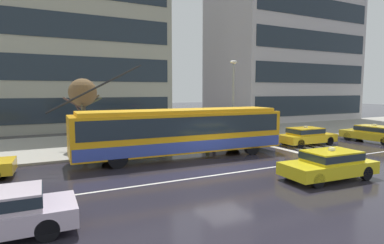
{
  "coord_description": "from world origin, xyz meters",
  "views": [
    {
      "loc": [
        -8.65,
        -13.51,
        3.94
      ],
      "look_at": [
        -0.25,
        3.24,
        2.06
      ],
      "focal_mm": 29.38,
      "sensor_mm": 36.0,
      "label": 1
    }
  ],
  "objects_px": {
    "pedestrian_approaching_curb": "(215,119)",
    "taxi_oncoming_near": "(329,163)",
    "street_tree_bare": "(83,94)",
    "pedestrian_walking_past": "(97,136)",
    "taxi_cross_traffic": "(373,133)",
    "bus_shelter": "(137,120)",
    "taxi_ahead_of_bus": "(306,135)",
    "trolleybus": "(182,131)",
    "pedestrian_waiting_by_pole": "(208,131)",
    "street_lamp": "(233,94)",
    "pedestrian_at_shelter": "(112,127)"
  },
  "relations": [
    {
      "from": "pedestrian_approaching_curb",
      "to": "taxi_oncoming_near",
      "type": "bearing_deg",
      "value": -92.55
    },
    {
      "from": "street_tree_bare",
      "to": "pedestrian_approaching_curb",
      "type": "bearing_deg",
      "value": -7.0
    },
    {
      "from": "pedestrian_walking_past",
      "to": "street_tree_bare",
      "type": "relative_size",
      "value": 0.35
    },
    {
      "from": "taxi_cross_traffic",
      "to": "bus_shelter",
      "type": "xyz_separation_m",
      "value": [
        -16.98,
        5.39,
        1.25
      ]
    },
    {
      "from": "taxi_ahead_of_bus",
      "to": "pedestrian_walking_past",
      "type": "xyz_separation_m",
      "value": [
        -14.11,
        3.69,
        0.38
      ]
    },
    {
      "from": "street_tree_bare",
      "to": "taxi_oncoming_near",
      "type": "bearing_deg",
      "value": -53.46
    },
    {
      "from": "trolleybus",
      "to": "taxi_ahead_of_bus",
      "type": "bearing_deg",
      "value": -1.33
    },
    {
      "from": "taxi_oncoming_near",
      "to": "pedestrian_walking_past",
      "type": "bearing_deg",
      "value": 127.9
    },
    {
      "from": "pedestrian_waiting_by_pole",
      "to": "street_lamp",
      "type": "distance_m",
      "value": 3.31
    },
    {
      "from": "trolleybus",
      "to": "taxi_oncoming_near",
      "type": "relative_size",
      "value": 3.08
    },
    {
      "from": "trolleybus",
      "to": "pedestrian_at_shelter",
      "type": "distance_m",
      "value": 4.88
    },
    {
      "from": "taxi_cross_traffic",
      "to": "pedestrian_waiting_by_pole",
      "type": "distance_m",
      "value": 12.89
    },
    {
      "from": "pedestrian_walking_past",
      "to": "pedestrian_at_shelter",
      "type": "bearing_deg",
      "value": 7.27
    },
    {
      "from": "pedestrian_walking_past",
      "to": "street_lamp",
      "type": "height_order",
      "value": "street_lamp"
    },
    {
      "from": "pedestrian_walking_past",
      "to": "street_lamp",
      "type": "bearing_deg",
      "value": -6.55
    },
    {
      "from": "trolleybus",
      "to": "taxi_cross_traffic",
      "type": "distance_m",
      "value": 15.47
    },
    {
      "from": "pedestrian_waiting_by_pole",
      "to": "street_lamp",
      "type": "bearing_deg",
      "value": -3.05
    },
    {
      "from": "bus_shelter",
      "to": "pedestrian_approaching_curb",
      "type": "bearing_deg",
      "value": -1.57
    },
    {
      "from": "pedestrian_approaching_curb",
      "to": "street_lamp",
      "type": "distance_m",
      "value": 2.43
    },
    {
      "from": "taxi_cross_traffic",
      "to": "pedestrian_at_shelter",
      "type": "relative_size",
      "value": 2.35
    },
    {
      "from": "taxi_oncoming_near",
      "to": "pedestrian_approaching_curb",
      "type": "distance_m",
      "value": 10.83
    },
    {
      "from": "trolleybus",
      "to": "pedestrian_at_shelter",
      "type": "bearing_deg",
      "value": 132.71
    },
    {
      "from": "taxi_oncoming_near",
      "to": "taxi_ahead_of_bus",
      "type": "distance_m",
      "value": 9.05
    },
    {
      "from": "pedestrian_walking_past",
      "to": "street_lamp",
      "type": "relative_size",
      "value": 0.27
    },
    {
      "from": "bus_shelter",
      "to": "taxi_cross_traffic",
      "type": "bearing_deg",
      "value": -17.62
    },
    {
      "from": "taxi_ahead_of_bus",
      "to": "pedestrian_walking_past",
      "type": "height_order",
      "value": "pedestrian_walking_past"
    },
    {
      "from": "bus_shelter",
      "to": "pedestrian_walking_past",
      "type": "bearing_deg",
      "value": -172.52
    },
    {
      "from": "taxi_ahead_of_bus",
      "to": "street_lamp",
      "type": "bearing_deg",
      "value": 150.7
    },
    {
      "from": "pedestrian_walking_past",
      "to": "pedestrian_waiting_by_pole",
      "type": "relative_size",
      "value": 0.97
    },
    {
      "from": "taxi_cross_traffic",
      "to": "taxi_ahead_of_bus",
      "type": "xyz_separation_m",
      "value": [
        -5.54,
        1.35,
        -0.0
      ]
    },
    {
      "from": "pedestrian_at_shelter",
      "to": "pedestrian_approaching_curb",
      "type": "height_order",
      "value": "pedestrian_approaching_curb"
    },
    {
      "from": "pedestrian_waiting_by_pole",
      "to": "street_lamp",
      "type": "xyz_separation_m",
      "value": [
        2.05,
        -0.11,
        2.59
      ]
    },
    {
      "from": "taxi_ahead_of_bus",
      "to": "pedestrian_walking_past",
      "type": "distance_m",
      "value": 14.59
    },
    {
      "from": "taxi_ahead_of_bus",
      "to": "street_tree_bare",
      "type": "relative_size",
      "value": 0.93
    },
    {
      "from": "taxi_cross_traffic",
      "to": "street_tree_bare",
      "type": "height_order",
      "value": "street_tree_bare"
    },
    {
      "from": "taxi_oncoming_near",
      "to": "pedestrian_at_shelter",
      "type": "xyz_separation_m",
      "value": [
        -7.26,
        10.7,
        0.92
      ]
    },
    {
      "from": "taxi_cross_traffic",
      "to": "pedestrian_approaching_curb",
      "type": "relative_size",
      "value": 2.23
    },
    {
      "from": "bus_shelter",
      "to": "pedestrian_waiting_by_pole",
      "type": "relative_size",
      "value": 2.16
    },
    {
      "from": "taxi_oncoming_near",
      "to": "taxi_ahead_of_bus",
      "type": "height_order",
      "value": "same"
    },
    {
      "from": "taxi_cross_traffic",
      "to": "pedestrian_approaching_curb",
      "type": "bearing_deg",
      "value": 154.46
    },
    {
      "from": "taxi_cross_traffic",
      "to": "pedestrian_walking_past",
      "type": "bearing_deg",
      "value": 165.61
    },
    {
      "from": "taxi_oncoming_near",
      "to": "pedestrian_approaching_curb",
      "type": "xyz_separation_m",
      "value": [
        0.48,
        10.76,
        1.08
      ]
    },
    {
      "from": "taxi_cross_traffic",
      "to": "pedestrian_waiting_by_pole",
      "type": "xyz_separation_m",
      "value": [
        -12.23,
        4.06,
        0.41
      ]
    },
    {
      "from": "taxi_cross_traffic",
      "to": "trolleybus",
      "type": "bearing_deg",
      "value": 174.13
    },
    {
      "from": "bus_shelter",
      "to": "pedestrian_at_shelter",
      "type": "distance_m",
      "value": 1.75
    },
    {
      "from": "pedestrian_walking_past",
      "to": "trolleybus",
      "type": "bearing_deg",
      "value": -38.92
    },
    {
      "from": "bus_shelter",
      "to": "pedestrian_waiting_by_pole",
      "type": "distance_m",
      "value": 5.0
    },
    {
      "from": "pedestrian_approaching_curb",
      "to": "street_tree_bare",
      "type": "bearing_deg",
      "value": 173.0
    },
    {
      "from": "bus_shelter",
      "to": "pedestrian_walking_past",
      "type": "height_order",
      "value": "bus_shelter"
    },
    {
      "from": "pedestrian_approaching_curb",
      "to": "street_tree_bare",
      "type": "relative_size",
      "value": 0.44
    }
  ]
}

